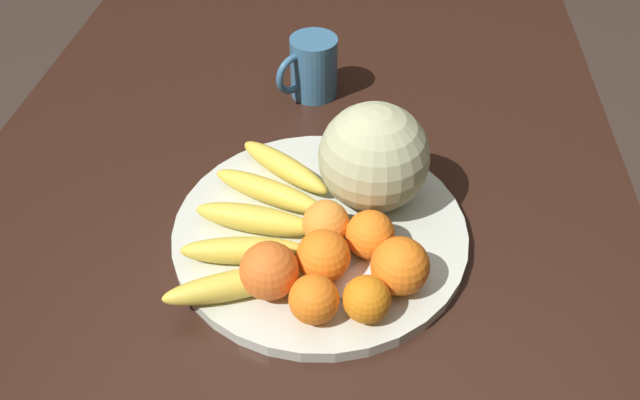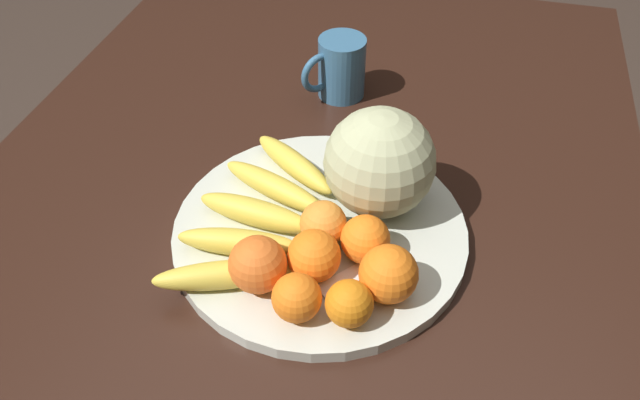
% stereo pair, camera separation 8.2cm
% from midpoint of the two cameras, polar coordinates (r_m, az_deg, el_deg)
% --- Properties ---
extents(kitchen_table, '(1.51, 1.02, 0.72)m').
position_cam_midpoint_polar(kitchen_table, '(0.97, -4.93, -4.12)').
color(kitchen_table, black).
rests_on(kitchen_table, ground_plane).
extents(fruit_bowl, '(0.40, 0.40, 0.02)m').
position_cam_midpoint_polar(fruit_bowl, '(0.86, -2.73, -2.93)').
color(fruit_bowl, beige).
rests_on(fruit_bowl, kitchen_table).
extents(melon, '(0.15, 0.15, 0.15)m').
position_cam_midpoint_polar(melon, '(0.84, 2.18, 3.78)').
color(melon, '#B2B789').
rests_on(melon, fruit_bowl).
extents(banana_bunch, '(0.33, 0.19, 0.04)m').
position_cam_midpoint_polar(banana_bunch, '(0.84, -8.41, -2.05)').
color(banana_bunch, brown).
rests_on(banana_bunch, fruit_bowl).
extents(orange_front_left, '(0.06, 0.06, 0.06)m').
position_cam_midpoint_polar(orange_front_left, '(0.74, 1.10, -9.23)').
color(orange_front_left, orange).
rests_on(orange_front_left, fruit_bowl).
extents(orange_front_right, '(0.06, 0.06, 0.06)m').
position_cam_midpoint_polar(orange_front_right, '(0.81, -2.33, -2.29)').
color(orange_front_right, orange).
rests_on(orange_front_right, fruit_bowl).
extents(orange_mid_center, '(0.07, 0.07, 0.07)m').
position_cam_midpoint_polar(orange_mid_center, '(0.77, -2.73, -5.30)').
color(orange_mid_center, orange).
rests_on(orange_mid_center, fruit_bowl).
extents(orange_back_left, '(0.06, 0.06, 0.06)m').
position_cam_midpoint_polar(orange_back_left, '(0.80, 1.71, -3.32)').
color(orange_back_left, orange).
rests_on(orange_back_left, fruit_bowl).
extents(orange_back_right, '(0.07, 0.07, 0.07)m').
position_cam_midpoint_polar(orange_back_right, '(0.76, -7.49, -6.61)').
color(orange_back_right, orange).
rests_on(orange_back_right, fruit_bowl).
extents(orange_top_small, '(0.07, 0.07, 0.07)m').
position_cam_midpoint_polar(orange_top_small, '(0.76, 4.27, -6.20)').
color(orange_top_small, orange).
rests_on(orange_top_small, fruit_bowl).
extents(orange_side_extra, '(0.06, 0.06, 0.06)m').
position_cam_midpoint_polar(orange_side_extra, '(0.74, -3.78, -9.22)').
color(orange_side_extra, orange).
rests_on(orange_side_extra, fruit_bowl).
extents(produce_tag, '(0.09, 0.09, 0.00)m').
position_cam_midpoint_polar(produce_tag, '(0.79, 0.95, -7.12)').
color(produce_tag, white).
rests_on(produce_tag, fruit_bowl).
extents(ceramic_mug, '(0.11, 0.10, 0.11)m').
position_cam_midpoint_polar(ceramic_mug, '(1.10, -2.97, 11.94)').
color(ceramic_mug, '#386689').
rests_on(ceramic_mug, kitchen_table).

